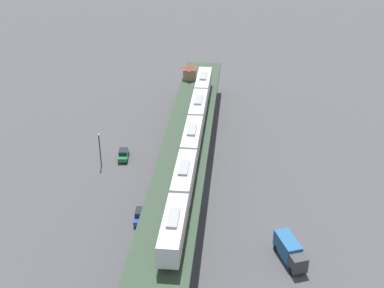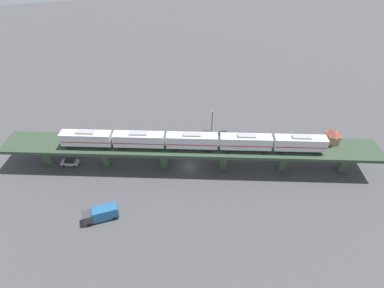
# 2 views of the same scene
# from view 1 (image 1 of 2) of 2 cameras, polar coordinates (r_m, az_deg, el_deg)

# --- Properties ---
(ground_plane) EXTENTS (400.00, 400.00, 0.00)m
(ground_plane) POSITION_cam_1_polar(r_m,az_deg,el_deg) (95.64, -0.88, -4.63)
(ground_plane) COLOR #424244
(elevated_viaduct) EXTENTS (39.28, 89.35, 6.99)m
(elevated_viaduct) POSITION_cam_1_polar(r_m,az_deg,el_deg) (92.64, -0.89, -1.45)
(elevated_viaduct) COLOR #2C3D2C
(elevated_viaduct) RESTS_ON ground
(subway_train) EXTENTS (23.92, 59.61, 4.45)m
(subway_train) POSITION_cam_1_polar(r_m,az_deg,el_deg) (91.25, 0.00, 0.57)
(subway_train) COLOR silver
(subway_train) RESTS_ON elevated_viaduct
(signal_hut) EXTENTS (4.13, 4.13, 3.40)m
(signal_hut) POSITION_cam_1_polar(r_m,az_deg,el_deg) (123.04, -0.24, 7.76)
(signal_hut) COLOR #8C7251
(signal_hut) RESTS_ON elevated_viaduct
(street_car_blue) EXTENTS (3.02, 4.74, 1.89)m
(street_car_blue) POSITION_cam_1_polar(r_m,az_deg,el_deg) (87.42, -5.50, -7.59)
(street_car_blue) COLOR #233D93
(street_car_blue) RESTS_ON ground
(street_car_green) EXTENTS (2.79, 4.70, 1.89)m
(street_car_green) POSITION_cam_1_polar(r_m,az_deg,el_deg) (104.78, -7.32, -1.10)
(street_car_green) COLOR #1E6638
(street_car_green) RESTS_ON ground
(delivery_truck) EXTENTS (2.49, 7.24, 3.20)m
(delivery_truck) POSITION_cam_1_polar(r_m,az_deg,el_deg) (80.09, 10.41, -11.11)
(delivery_truck) COLOR #333338
(delivery_truck) RESTS_ON ground
(street_lamp) EXTENTS (0.44, 0.44, 6.94)m
(street_lamp) POSITION_cam_1_polar(r_m,az_deg,el_deg) (101.40, -9.82, -0.32)
(street_lamp) COLOR black
(street_lamp) RESTS_ON ground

